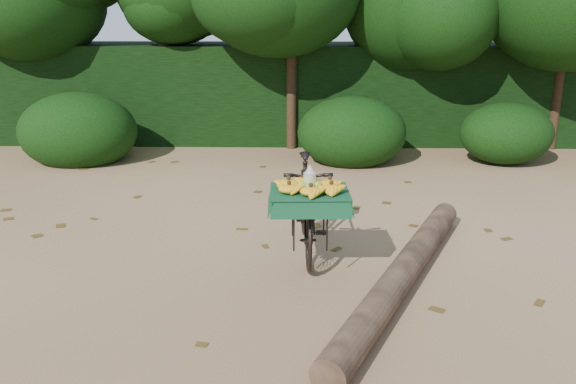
{
  "coord_description": "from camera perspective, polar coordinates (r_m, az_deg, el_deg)",
  "views": [
    {
      "loc": [
        0.68,
        -5.49,
        2.45
      ],
      "look_at": [
        0.56,
        0.01,
        0.79
      ],
      "focal_mm": 38.0,
      "sensor_mm": 36.0,
      "label": 1
    }
  ],
  "objects": [
    {
      "name": "hedge_backdrop",
      "position": [
        11.91,
        -2.02,
        9.37
      ],
      "size": [
        26.0,
        1.8,
        1.8
      ],
      "primitive_type": "cube",
      "color": "black",
      "rests_on": "ground"
    },
    {
      "name": "vendor_bicycle",
      "position": [
        6.23,
        1.72,
        -1.24
      ],
      "size": [
        0.75,
        1.76,
        1.01
      ],
      "rotation": [
        0.0,
        0.0,
        0.04
      ],
      "color": "black",
      "rests_on": "ground"
    },
    {
      "name": "bush_clumps",
      "position": [
        9.99,
        0.23,
        5.31
      ],
      "size": [
        8.8,
        1.7,
        0.9
      ],
      "primitive_type": null,
      "color": "black",
      "rests_on": "ground"
    },
    {
      "name": "tree_row",
      "position": [
        11.08,
        -5.79,
        14.44
      ],
      "size": [
        14.5,
        2.0,
        4.0
      ],
      "primitive_type": null,
      "color": "black",
      "rests_on": "ground"
    },
    {
      "name": "fallen_log",
      "position": [
        5.72,
        10.71,
        -7.4
      ],
      "size": [
        1.76,
        3.47,
        0.27
      ],
      "primitive_type": "cylinder",
      "rotation": [
        1.57,
        0.0,
        -0.43
      ],
      "color": "brown",
      "rests_on": "ground"
    },
    {
      "name": "ground",
      "position": [
        6.05,
        -5.32,
        -7.13
      ],
      "size": [
        80.0,
        80.0,
        0.0
      ],
      "primitive_type": "plane",
      "color": "tan",
      "rests_on": "ground"
    },
    {
      "name": "leaf_litter",
      "position": [
        6.65,
        -4.69,
        -4.81
      ],
      "size": [
        7.0,
        7.3,
        0.01
      ],
      "primitive_type": null,
      "color": "#4F3915",
      "rests_on": "ground"
    }
  ]
}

